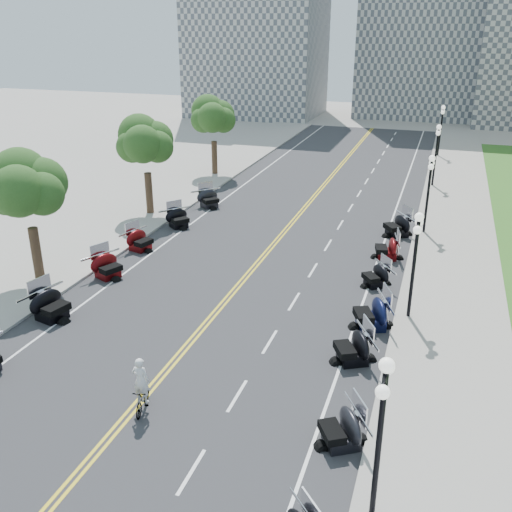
% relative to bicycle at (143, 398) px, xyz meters
% --- Properties ---
extents(ground, '(160.00, 160.00, 0.00)m').
position_rel_bicycle_xyz_m(ground, '(-0.35, 5.79, -0.48)').
color(ground, gray).
extents(road, '(16.00, 90.00, 0.01)m').
position_rel_bicycle_xyz_m(road, '(-0.35, 15.79, -0.48)').
color(road, '#333335').
rests_on(road, ground).
extents(centerline_yellow_a, '(0.12, 90.00, 0.00)m').
position_rel_bicycle_xyz_m(centerline_yellow_a, '(-0.47, 15.79, -0.47)').
color(centerline_yellow_a, yellow).
rests_on(centerline_yellow_a, road).
extents(centerline_yellow_b, '(0.12, 90.00, 0.00)m').
position_rel_bicycle_xyz_m(centerline_yellow_b, '(-0.23, 15.79, -0.47)').
color(centerline_yellow_b, yellow).
rests_on(centerline_yellow_b, road).
extents(edge_line_north, '(0.12, 90.00, 0.00)m').
position_rel_bicycle_xyz_m(edge_line_north, '(6.05, 15.79, -0.47)').
color(edge_line_north, white).
rests_on(edge_line_north, road).
extents(edge_line_south, '(0.12, 90.00, 0.00)m').
position_rel_bicycle_xyz_m(edge_line_south, '(-6.75, 15.79, -0.47)').
color(edge_line_south, white).
rests_on(edge_line_south, road).
extents(lane_dash_4, '(0.12, 2.00, 0.00)m').
position_rel_bicycle_xyz_m(lane_dash_4, '(2.85, -2.21, -0.47)').
color(lane_dash_4, white).
rests_on(lane_dash_4, road).
extents(lane_dash_5, '(0.12, 2.00, 0.00)m').
position_rel_bicycle_xyz_m(lane_dash_5, '(2.85, 1.79, -0.47)').
color(lane_dash_5, white).
rests_on(lane_dash_5, road).
extents(lane_dash_6, '(0.12, 2.00, 0.00)m').
position_rel_bicycle_xyz_m(lane_dash_6, '(2.85, 5.79, -0.47)').
color(lane_dash_6, white).
rests_on(lane_dash_6, road).
extents(lane_dash_7, '(0.12, 2.00, 0.00)m').
position_rel_bicycle_xyz_m(lane_dash_7, '(2.85, 9.79, -0.47)').
color(lane_dash_7, white).
rests_on(lane_dash_7, road).
extents(lane_dash_8, '(0.12, 2.00, 0.00)m').
position_rel_bicycle_xyz_m(lane_dash_8, '(2.85, 13.79, -0.47)').
color(lane_dash_8, white).
rests_on(lane_dash_8, road).
extents(lane_dash_9, '(0.12, 2.00, 0.00)m').
position_rel_bicycle_xyz_m(lane_dash_9, '(2.85, 17.79, -0.47)').
color(lane_dash_9, white).
rests_on(lane_dash_9, road).
extents(lane_dash_10, '(0.12, 2.00, 0.00)m').
position_rel_bicycle_xyz_m(lane_dash_10, '(2.85, 21.79, -0.47)').
color(lane_dash_10, white).
rests_on(lane_dash_10, road).
extents(lane_dash_11, '(0.12, 2.00, 0.00)m').
position_rel_bicycle_xyz_m(lane_dash_11, '(2.85, 25.79, -0.47)').
color(lane_dash_11, white).
rests_on(lane_dash_11, road).
extents(lane_dash_12, '(0.12, 2.00, 0.00)m').
position_rel_bicycle_xyz_m(lane_dash_12, '(2.85, 29.79, -0.47)').
color(lane_dash_12, white).
rests_on(lane_dash_12, road).
extents(lane_dash_13, '(0.12, 2.00, 0.00)m').
position_rel_bicycle_xyz_m(lane_dash_13, '(2.85, 33.79, -0.47)').
color(lane_dash_13, white).
rests_on(lane_dash_13, road).
extents(lane_dash_14, '(0.12, 2.00, 0.00)m').
position_rel_bicycle_xyz_m(lane_dash_14, '(2.85, 37.79, -0.47)').
color(lane_dash_14, white).
rests_on(lane_dash_14, road).
extents(lane_dash_15, '(0.12, 2.00, 0.00)m').
position_rel_bicycle_xyz_m(lane_dash_15, '(2.85, 41.79, -0.47)').
color(lane_dash_15, white).
rests_on(lane_dash_15, road).
extents(lane_dash_16, '(0.12, 2.00, 0.00)m').
position_rel_bicycle_xyz_m(lane_dash_16, '(2.85, 45.79, -0.47)').
color(lane_dash_16, white).
rests_on(lane_dash_16, road).
extents(lane_dash_17, '(0.12, 2.00, 0.00)m').
position_rel_bicycle_xyz_m(lane_dash_17, '(2.85, 49.79, -0.47)').
color(lane_dash_17, white).
rests_on(lane_dash_17, road).
extents(lane_dash_18, '(0.12, 2.00, 0.00)m').
position_rel_bicycle_xyz_m(lane_dash_18, '(2.85, 53.79, -0.47)').
color(lane_dash_18, white).
rests_on(lane_dash_18, road).
extents(lane_dash_19, '(0.12, 2.00, 0.00)m').
position_rel_bicycle_xyz_m(lane_dash_19, '(2.85, 57.79, -0.47)').
color(lane_dash_19, white).
rests_on(lane_dash_19, road).
extents(sidewalk_north, '(5.00, 90.00, 0.15)m').
position_rel_bicycle_xyz_m(sidewalk_north, '(10.15, 15.79, -0.41)').
color(sidewalk_north, '#9E9991').
rests_on(sidewalk_north, ground).
extents(sidewalk_south, '(5.00, 90.00, 0.15)m').
position_rel_bicycle_xyz_m(sidewalk_south, '(-10.85, 15.79, -0.41)').
color(sidewalk_south, '#9E9991').
rests_on(sidewalk_south, ground).
extents(distant_block_a, '(18.00, 14.00, 26.00)m').
position_rel_bicycle_xyz_m(distant_block_a, '(-18.35, 67.79, 12.52)').
color(distant_block_a, gray).
rests_on(distant_block_a, ground).
extents(distant_block_b, '(16.00, 12.00, 30.00)m').
position_rel_bicycle_xyz_m(distant_block_b, '(3.65, 73.79, 14.52)').
color(distant_block_b, gray).
rests_on(distant_block_b, ground).
extents(street_lamp_1, '(0.50, 1.20, 4.90)m').
position_rel_bicycle_xyz_m(street_lamp_1, '(8.25, -2.21, 2.12)').
color(street_lamp_1, black).
rests_on(street_lamp_1, sidewalk_north).
extents(street_lamp_2, '(0.50, 1.20, 4.90)m').
position_rel_bicycle_xyz_m(street_lamp_2, '(8.25, 9.79, 2.12)').
color(street_lamp_2, black).
rests_on(street_lamp_2, sidewalk_north).
extents(street_lamp_3, '(0.50, 1.20, 4.90)m').
position_rel_bicycle_xyz_m(street_lamp_3, '(8.25, 21.79, 2.12)').
color(street_lamp_3, black).
rests_on(street_lamp_3, sidewalk_north).
extents(street_lamp_4, '(0.50, 1.20, 4.90)m').
position_rel_bicycle_xyz_m(street_lamp_4, '(8.25, 33.79, 2.12)').
color(street_lamp_4, black).
rests_on(street_lamp_4, sidewalk_north).
extents(street_lamp_5, '(0.50, 1.20, 4.90)m').
position_rel_bicycle_xyz_m(street_lamp_5, '(8.25, 45.79, 2.12)').
color(street_lamp_5, black).
rests_on(street_lamp_5, sidewalk_north).
extents(tree_2, '(4.80, 4.80, 9.20)m').
position_rel_bicycle_xyz_m(tree_2, '(-10.35, 7.79, 4.27)').
color(tree_2, '#235619').
rests_on(tree_2, sidewalk_south).
extents(tree_3, '(4.80, 4.80, 9.20)m').
position_rel_bicycle_xyz_m(tree_3, '(-10.35, 19.79, 4.27)').
color(tree_3, '#235619').
rests_on(tree_3, sidewalk_south).
extents(tree_4, '(4.80, 4.80, 9.20)m').
position_rel_bicycle_xyz_m(tree_4, '(-10.35, 31.79, 4.27)').
color(tree_4, '#235619').
rests_on(tree_4, sidewalk_south).
extents(motorcycle_n_4, '(2.71, 2.71, 1.38)m').
position_rel_bicycle_xyz_m(motorcycle_n_4, '(6.89, 0.43, 0.21)').
color(motorcycle_n_4, black).
rests_on(motorcycle_n_4, road).
extents(motorcycle_n_5, '(2.81, 2.81, 1.45)m').
position_rel_bicycle_xyz_m(motorcycle_n_5, '(6.42, 5.39, 0.24)').
color(motorcycle_n_5, black).
rests_on(motorcycle_n_5, road).
extents(motorcycle_n_6, '(2.92, 2.92, 1.56)m').
position_rel_bicycle_xyz_m(motorcycle_n_6, '(6.73, 8.41, 0.30)').
color(motorcycle_n_6, black).
rests_on(motorcycle_n_6, road).
extents(motorcycle_n_7, '(2.55, 2.55, 1.28)m').
position_rel_bicycle_xyz_m(motorcycle_n_7, '(6.35, 12.86, 0.16)').
color(motorcycle_n_7, black).
rests_on(motorcycle_n_7, road).
extents(motorcycle_n_8, '(2.39, 2.39, 1.40)m').
position_rel_bicycle_xyz_m(motorcycle_n_8, '(6.46, 16.82, 0.22)').
color(motorcycle_n_8, '#590A0C').
rests_on(motorcycle_n_8, road).
extents(motorcycle_n_9, '(3.06, 3.06, 1.54)m').
position_rel_bicycle_xyz_m(motorcycle_n_9, '(6.64, 20.81, 0.29)').
color(motorcycle_n_9, black).
rests_on(motorcycle_n_9, road).
extents(motorcycle_s_5, '(2.65, 2.65, 1.54)m').
position_rel_bicycle_xyz_m(motorcycle_s_5, '(-7.22, 4.60, 0.29)').
color(motorcycle_s_5, black).
rests_on(motorcycle_s_5, road).
extents(motorcycle_s_6, '(2.69, 2.69, 1.43)m').
position_rel_bicycle_xyz_m(motorcycle_s_6, '(-7.31, 9.44, 0.23)').
color(motorcycle_s_6, '#590A0C').
rests_on(motorcycle_s_6, road).
extents(motorcycle_s_7, '(2.42, 2.42, 1.37)m').
position_rel_bicycle_xyz_m(motorcycle_s_7, '(-7.63, 13.48, 0.20)').
color(motorcycle_s_7, '#590A0C').
rests_on(motorcycle_s_7, road).
extents(motorcycle_s_8, '(2.76, 2.76, 1.37)m').
position_rel_bicycle_xyz_m(motorcycle_s_8, '(-7.27, 17.95, 0.21)').
color(motorcycle_s_8, black).
rests_on(motorcycle_s_8, road).
extents(motorcycle_s_9, '(2.91, 2.91, 1.44)m').
position_rel_bicycle_xyz_m(motorcycle_s_9, '(-7.08, 22.71, 0.24)').
color(motorcycle_s_9, black).
rests_on(motorcycle_s_9, road).
extents(bicycle, '(0.81, 1.66, 0.96)m').
position_rel_bicycle_xyz_m(bicycle, '(0.00, 0.00, 0.00)').
color(bicycle, '#A51414').
rests_on(bicycle, road).
extents(cyclist_rider, '(0.64, 0.42, 1.75)m').
position_rel_bicycle_xyz_m(cyclist_rider, '(0.00, 0.00, 1.36)').
color(cyclist_rider, white).
rests_on(cyclist_rider, bicycle).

